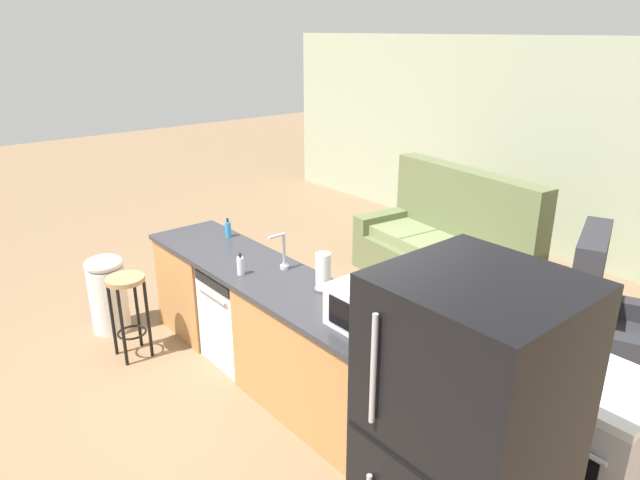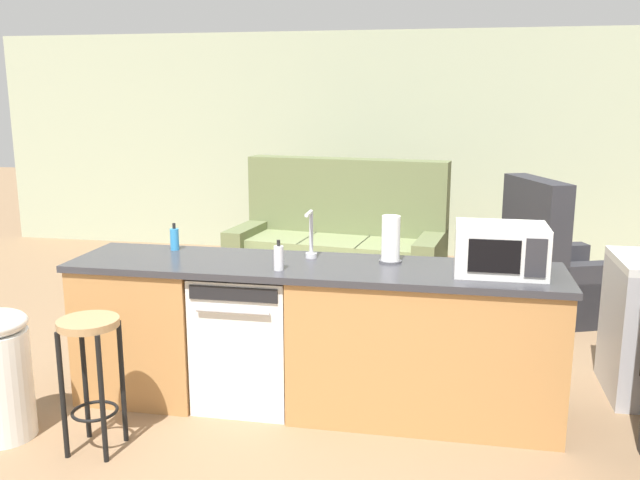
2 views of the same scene
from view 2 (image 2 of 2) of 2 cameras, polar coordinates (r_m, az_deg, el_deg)
ground_plane at (r=4.36m, az=-2.60°, el=-13.50°), size 24.00×24.00×0.00m
wall_back at (r=8.06m, az=6.45°, el=7.96°), size 10.00×0.06×2.60m
kitchen_counter at (r=4.15m, az=0.59°, el=-8.56°), size 2.94×0.66×0.90m
dishwasher at (r=4.26m, az=-5.97°, el=-8.06°), size 0.58×0.61×0.84m
microwave at (r=3.92m, az=14.98°, el=-0.75°), size 0.50×0.37×0.28m
sink_faucet at (r=4.14m, az=-0.79°, el=0.22°), size 0.07×0.18×0.30m
paper_towel_roll at (r=4.06m, az=5.98°, el=0.03°), size 0.14×0.14×0.28m
soap_bottle at (r=3.88m, az=-3.50°, el=-1.49°), size 0.06×0.06×0.18m
dish_soap_bottle at (r=4.47m, az=-12.15°, el=0.10°), size 0.06×0.06×0.18m
bar_stool at (r=3.82m, az=-18.75°, el=-9.24°), size 0.32×0.32×0.74m
trash_bin at (r=4.21m, az=-25.38°, el=-10.11°), size 0.35×0.35×0.74m
couch at (r=6.59m, az=1.68°, el=-0.90°), size 2.10×1.15×1.27m
armchair at (r=6.16m, az=19.03°, el=-2.95°), size 1.05×1.08×1.20m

